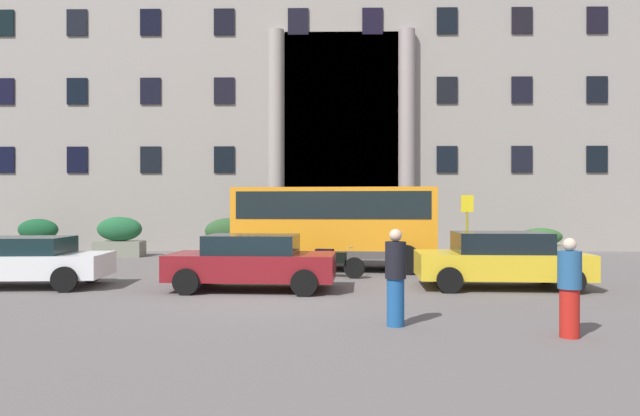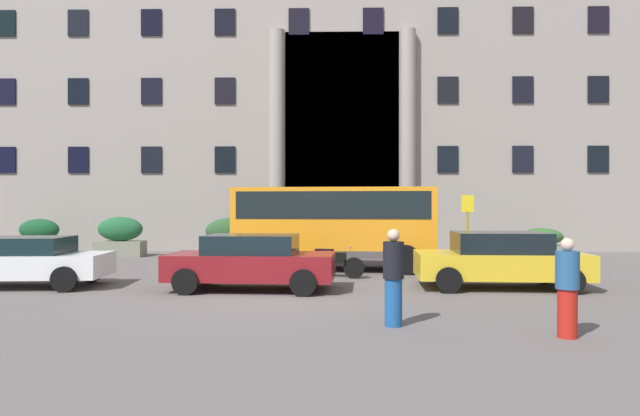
{
  "view_description": "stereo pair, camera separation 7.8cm",
  "coord_description": "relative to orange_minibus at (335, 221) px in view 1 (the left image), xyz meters",
  "views": [
    {
      "loc": [
        1.39,
        -13.35,
        2.07
      ],
      "look_at": [
        1.1,
        5.65,
        2.0
      ],
      "focal_mm": 32.62,
      "sensor_mm": 36.0,
      "label": 1
    },
    {
      "loc": [
        1.47,
        -13.34,
        2.07
      ],
      "look_at": [
        1.1,
        5.65,
        2.0
      ],
      "focal_mm": 32.62,
      "sensor_mm": 36.0,
      "label": 2
    }
  ],
  "objects": [
    {
      "name": "ground_plane",
      "position": [
        -1.6,
        -5.5,
        -1.65
      ],
      "size": [
        80.0,
        64.0,
        0.12
      ],
      "primitive_type": "cube",
      "color": "#5C5755"
    },
    {
      "name": "office_building_facade",
      "position": [
        -1.6,
        11.98,
        7.88
      ],
      "size": [
        33.64,
        9.61,
        18.94
      ],
      "color": "gray",
      "rests_on": "ground_plane"
    },
    {
      "name": "orange_minibus",
      "position": [
        0.0,
        0.0,
        0.0
      ],
      "size": [
        6.56,
        3.14,
        2.65
      ],
      "rotation": [
        0.0,
        0.0,
        -0.09
      ],
      "color": "orange",
      "rests_on": "ground_plane"
    },
    {
      "name": "bus_stop_sign",
      "position": [
        4.68,
        1.74,
        -0.07
      ],
      "size": [
        0.44,
        0.08,
        2.45
      ],
      "color": "#9D921C",
      "rests_on": "ground_plane"
    },
    {
      "name": "hedge_planter_far_east",
      "position": [
        -4.29,
        5.04,
        -0.83
      ],
      "size": [
        2.18,
        0.93,
        1.56
      ],
      "color": "#6D6357",
      "rests_on": "ground_plane"
    },
    {
      "name": "hedge_planter_entrance_right",
      "position": [
        -8.74,
        4.66,
        -0.81
      ],
      "size": [
        1.92,
        0.91,
        1.62
      ],
      "color": "gray",
      "rests_on": "ground_plane"
    },
    {
      "name": "hedge_planter_far_west",
      "position": [
        8.35,
        4.74,
        -1.03
      ],
      "size": [
        1.83,
        0.93,
        1.16
      ],
      "color": "slate",
      "rests_on": "ground_plane"
    },
    {
      "name": "hedge_planter_east",
      "position": [
        -12.45,
        5.37,
        -0.86
      ],
      "size": [
        1.77,
        0.81,
        1.52
      ],
      "color": "#67635E",
      "rests_on": "ground_plane"
    },
    {
      "name": "hedge_planter_entrance_left",
      "position": [
        2.56,
        4.68,
        -0.79
      ],
      "size": [
        1.71,
        0.84,
        1.66
      ],
      "color": "#6E6257",
      "rests_on": "ground_plane"
    },
    {
      "name": "parked_hatchback_near",
      "position": [
        4.1,
        -4.2,
        -0.87
      ],
      "size": [
        4.23,
        2.25,
        1.41
      ],
      "rotation": [
        0.0,
        0.0,
        -0.05
      ],
      "color": "gold",
      "rests_on": "ground_plane"
    },
    {
      "name": "parked_estate_mid",
      "position": [
        -8.02,
        -4.25,
        -0.92
      ],
      "size": [
        4.34,
        2.27,
        1.28
      ],
      "rotation": [
        0.0,
        0.0,
        0.07
      ],
      "color": "white",
      "rests_on": "ground_plane"
    },
    {
      "name": "white_taxi_kerbside",
      "position": [
        -2.09,
        -4.61,
        -0.88
      ],
      "size": [
        4.14,
        2.23,
        1.36
      ],
      "rotation": [
        0.0,
        0.0,
        -0.06
      ],
      "color": "maroon",
      "rests_on": "ground_plane"
    },
    {
      "name": "motorcycle_far_end",
      "position": [
        -0.2,
        -2.12,
        -1.13
      ],
      "size": [
        1.96,
        0.78,
        0.89
      ],
      "rotation": [
        0.0,
        0.0,
        -0.29
      ],
      "color": "black",
      "rests_on": "ground_plane"
    },
    {
      "name": "pedestrian_man_crossing",
      "position": [
        0.94,
        -8.86,
        -0.75
      ],
      "size": [
        0.36,
        0.36,
        1.67
      ],
      "rotation": [
        0.0,
        0.0,
        5.46
      ],
      "color": "#1A4D8A",
      "rests_on": "ground_plane"
    },
    {
      "name": "pedestrian_man_red_shirt",
      "position": [
        3.57,
        -9.68,
        -0.81
      ],
      "size": [
        0.36,
        0.36,
        1.57
      ],
      "rotation": [
        0.0,
        0.0,
        0.72
      ],
      "color": "#B31D16",
      "rests_on": "ground_plane"
    }
  ]
}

